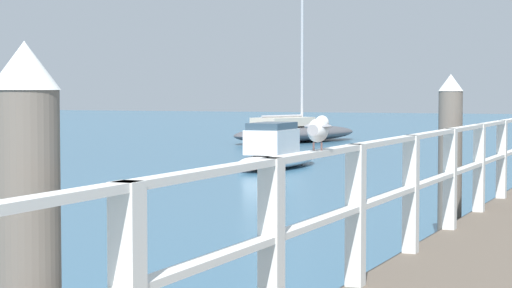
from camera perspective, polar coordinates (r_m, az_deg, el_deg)
The scene contains 6 objects.
pier_railing at distance 13.00m, azimuth 14.12°, elevation -0.34°, with size 0.12×25.05×1.01m.
dock_piling_near at distance 4.18m, azimuth -13.19°, elevation -7.68°, with size 0.29×0.29×1.98m.
dock_piling_far at distance 11.75m, azimuth 11.23°, elevation -0.77°, with size 0.29×0.29×1.98m.
seagull_foreground at distance 6.16m, azimuth 3.64°, elevation 0.88°, with size 0.22×0.48×0.21m.
boat_0 at distance 34.56m, azimuth 2.30°, elevation 0.74°, with size 3.83×6.51×8.49m.
boat_3 at distance 22.85m, azimuth 1.16°, elevation -0.51°, with size 1.47×4.06×1.06m.
Camera 1 is at (0.85, 0.45, 1.77)m, focal length 68.69 mm.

